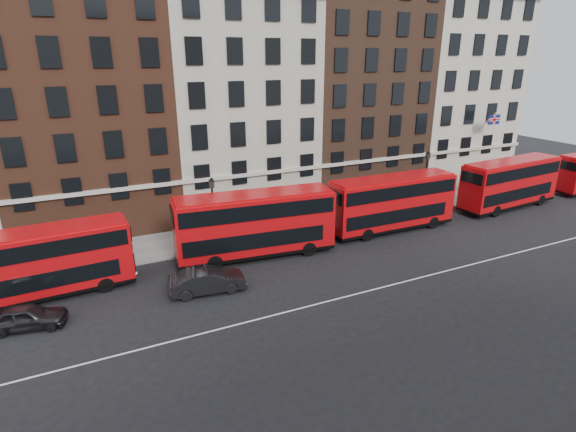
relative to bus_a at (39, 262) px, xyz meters
name	(u,v)px	position (x,y,z in m)	size (l,w,h in m)	color
ground	(333,282)	(16.66, -5.76, -2.30)	(120.00, 120.00, 0.00)	black
pavement	(269,227)	(16.66, 4.74, -2.23)	(80.00, 5.00, 0.15)	gray
kerb	(281,238)	(16.66, 2.24, -2.22)	(80.00, 0.30, 0.16)	gray
road_centre_line	(350,296)	(16.66, -7.76, -2.30)	(70.00, 0.12, 0.01)	white
building_terrace	(232,96)	(16.35, 12.11, 7.94)	(64.00, 11.95, 22.00)	#B8B09F
bus_a	(39,262)	(0.00, 0.00, 0.00)	(10.33, 2.97, 4.29)	red
bus_b	(255,223)	(13.56, 0.01, 0.24)	(11.51, 3.88, 4.75)	red
bus_c	(392,202)	(25.56, 0.00, 0.15)	(10.94, 2.81, 4.58)	red
bus_d	(510,183)	(39.23, 0.00, 0.18)	(11.17, 3.47, 4.62)	red
car_rear	(26,317)	(-0.73, -3.25, -1.63)	(1.59, 3.96, 1.35)	black
car_front	(207,281)	(9.02, -3.58, -1.54)	(1.62, 4.65, 1.53)	black
lamp_post_left	(213,209)	(11.40, 2.79, 0.78)	(0.44, 0.44, 5.33)	black
lamp_post_right	(426,176)	(32.16, 3.52, 0.78)	(0.44, 0.44, 5.33)	black
traffic_light	(501,174)	(41.31, 2.71, 0.14)	(0.25, 0.45, 3.27)	black
iron_railings	(259,213)	(16.66, 6.94, -1.65)	(6.60, 0.06, 1.00)	black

